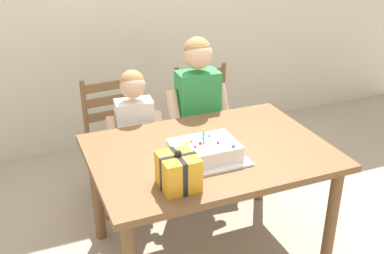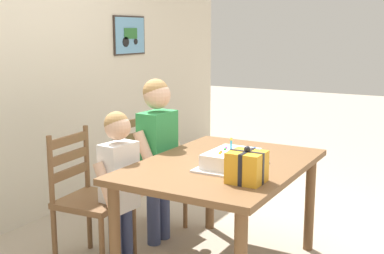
{
  "view_description": "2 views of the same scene",
  "coord_description": "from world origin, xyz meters",
  "px_view_note": "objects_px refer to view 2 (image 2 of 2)",
  "views": [
    {
      "loc": [
        -1.0,
        -2.15,
        2.0
      ],
      "look_at": [
        -0.05,
        0.16,
        0.83
      ],
      "focal_mm": 43.25,
      "sensor_mm": 36.0,
      "label": 1
    },
    {
      "loc": [
        -2.8,
        -1.37,
        1.58
      ],
      "look_at": [
        -0.1,
        0.17,
        0.98
      ],
      "focal_mm": 46.84,
      "sensor_mm": 36.0,
      "label": 2
    }
  ],
  "objects_px": {
    "gift_box_red_large": "(247,167)",
    "child_younger": "(119,174)",
    "dining_table": "(222,177)",
    "birthday_cake": "(231,160)",
    "chair_left": "(89,198)",
    "child_older": "(158,145)",
    "chair_right": "(147,173)"
  },
  "relations": [
    {
      "from": "dining_table",
      "to": "chair_right",
      "type": "height_order",
      "value": "chair_right"
    },
    {
      "from": "gift_box_red_large",
      "to": "chair_left",
      "type": "xyz_separation_m",
      "value": [
        -0.04,
        1.13,
        -0.36
      ]
    },
    {
      "from": "dining_table",
      "to": "gift_box_red_large",
      "type": "relative_size",
      "value": 6.51
    },
    {
      "from": "chair_right",
      "to": "child_younger",
      "type": "height_order",
      "value": "child_younger"
    },
    {
      "from": "child_younger",
      "to": "dining_table",
      "type": "bearing_deg",
      "value": -66.3
    },
    {
      "from": "birthday_cake",
      "to": "child_older",
      "type": "xyz_separation_m",
      "value": [
        0.27,
        0.72,
        -0.04
      ]
    },
    {
      "from": "child_younger",
      "to": "chair_left",
      "type": "bearing_deg",
      "value": 109.33
    },
    {
      "from": "chair_right",
      "to": "child_older",
      "type": "distance_m",
      "value": 0.39
    },
    {
      "from": "dining_table",
      "to": "chair_left",
      "type": "xyz_separation_m",
      "value": [
        -0.35,
        0.83,
        -0.18
      ]
    },
    {
      "from": "dining_table",
      "to": "chair_left",
      "type": "bearing_deg",
      "value": 112.63
    },
    {
      "from": "gift_box_red_large",
      "to": "child_older",
      "type": "bearing_deg",
      "value": 61.65
    },
    {
      "from": "dining_table",
      "to": "gift_box_red_large",
      "type": "distance_m",
      "value": 0.47
    },
    {
      "from": "child_older",
      "to": "child_younger",
      "type": "bearing_deg",
      "value": 179.95
    },
    {
      "from": "dining_table",
      "to": "chair_right",
      "type": "distance_m",
      "value": 0.92
    },
    {
      "from": "dining_table",
      "to": "chair_left",
      "type": "distance_m",
      "value": 0.92
    },
    {
      "from": "birthday_cake",
      "to": "chair_right",
      "type": "xyz_separation_m",
      "value": [
        0.43,
        0.93,
        -0.32
      ]
    },
    {
      "from": "birthday_cake",
      "to": "gift_box_red_large",
      "type": "bearing_deg",
      "value": -138.66
    },
    {
      "from": "dining_table",
      "to": "chair_right",
      "type": "relative_size",
      "value": 1.49
    },
    {
      "from": "chair_right",
      "to": "dining_table",
      "type": "bearing_deg",
      "value": -112.68
    },
    {
      "from": "gift_box_red_large",
      "to": "dining_table",
      "type": "bearing_deg",
      "value": 44.27
    },
    {
      "from": "chair_left",
      "to": "child_older",
      "type": "bearing_deg",
      "value": -21.28
    },
    {
      "from": "birthday_cake",
      "to": "child_older",
      "type": "distance_m",
      "value": 0.77
    },
    {
      "from": "birthday_cake",
      "to": "child_older",
      "type": "bearing_deg",
      "value": 69.69
    },
    {
      "from": "gift_box_red_large",
      "to": "child_younger",
      "type": "relative_size",
      "value": 0.2
    },
    {
      "from": "chair_right",
      "to": "child_older",
      "type": "xyz_separation_m",
      "value": [
        -0.16,
        -0.21,
        0.29
      ]
    },
    {
      "from": "chair_left",
      "to": "birthday_cake",
      "type": "bearing_deg",
      "value": -73.85
    },
    {
      "from": "gift_box_red_large",
      "to": "child_older",
      "type": "height_order",
      "value": "child_older"
    },
    {
      "from": "chair_right",
      "to": "child_older",
      "type": "height_order",
      "value": "child_older"
    },
    {
      "from": "dining_table",
      "to": "birthday_cake",
      "type": "distance_m",
      "value": 0.19
    },
    {
      "from": "dining_table",
      "to": "birthday_cake",
      "type": "relative_size",
      "value": 3.13
    },
    {
      "from": "child_older",
      "to": "child_younger",
      "type": "height_order",
      "value": "child_older"
    },
    {
      "from": "chair_left",
      "to": "gift_box_red_large",
      "type": "bearing_deg",
      "value": -88.14
    }
  ]
}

